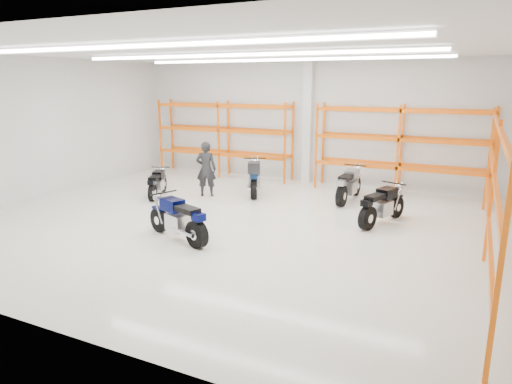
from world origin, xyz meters
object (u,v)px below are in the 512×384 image
at_px(motorcycle_back_b, 254,177).
at_px(standing_man, 206,169).
at_px(motorcycle_back_a, 157,184).
at_px(motorcycle_back_d, 381,206).
at_px(structural_column, 308,123).
at_px(motorcycle_main, 179,220).
at_px(motorcycle_back_c, 348,186).

height_order(motorcycle_back_b, standing_man, standing_man).
bearing_deg(motorcycle_back_a, motorcycle_back_d, 1.33).
bearing_deg(standing_man, motorcycle_back_d, 151.91).
bearing_deg(standing_man, motorcycle_back_a, 8.86).
height_order(motorcycle_back_b, structural_column, structural_column).
relative_size(motorcycle_main, motorcycle_back_c, 0.97).
bearing_deg(motorcycle_back_c, motorcycle_back_a, -159.59).
distance_m(motorcycle_back_a, structural_column, 5.96).
xyz_separation_m(motorcycle_back_a, motorcycle_back_d, (7.25, 0.17, 0.06)).
xyz_separation_m(motorcycle_main, motorcycle_back_d, (4.09, 3.41, -0.02)).
height_order(motorcycle_back_c, standing_man, standing_man).
height_order(motorcycle_back_c, structural_column, structural_column).
distance_m(motorcycle_back_b, motorcycle_back_c, 3.13).
bearing_deg(motorcycle_back_d, structural_column, 130.65).
bearing_deg(motorcycle_back_b, motorcycle_back_c, 9.11).
height_order(motorcycle_back_a, motorcycle_back_c, motorcycle_back_c).
height_order(motorcycle_main, structural_column, structural_column).
bearing_deg(motorcycle_back_c, motorcycle_back_d, -55.04).
height_order(motorcycle_back_a, motorcycle_back_b, motorcycle_back_b).
relative_size(motorcycle_back_b, motorcycle_back_d, 1.10).
distance_m(motorcycle_main, motorcycle_back_d, 5.32).
bearing_deg(motorcycle_back_c, structural_column, 135.19).
distance_m(motorcycle_main, motorcycle_back_b, 4.93).
height_order(motorcycle_back_c, motorcycle_back_d, motorcycle_back_c).
relative_size(standing_man, structural_column, 0.41).
height_order(motorcycle_back_b, motorcycle_back_d, motorcycle_back_b).
bearing_deg(motorcycle_main, motorcycle_back_c, 63.57).
relative_size(motorcycle_back_b, motorcycle_back_c, 1.03).
bearing_deg(motorcycle_back_d, motorcycle_main, -140.23).
bearing_deg(motorcycle_back_d, standing_man, 173.59).
xyz_separation_m(motorcycle_back_b, motorcycle_back_d, (4.49, -1.51, -0.10)).
bearing_deg(motorcycle_back_c, motorcycle_main, -116.43).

